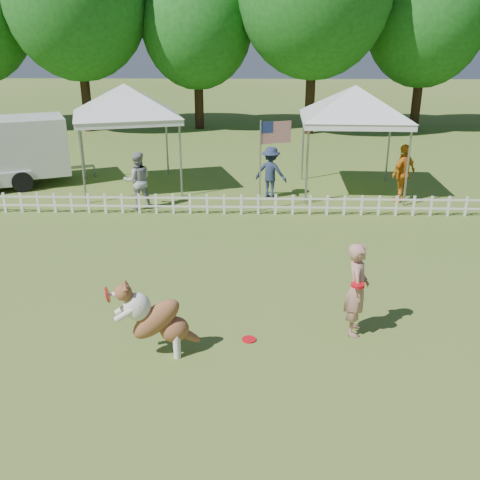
{
  "coord_description": "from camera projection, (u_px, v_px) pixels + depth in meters",
  "views": [
    {
      "loc": [
        0.13,
        -7.91,
        4.9
      ],
      "look_at": [
        -0.14,
        2.0,
        1.1
      ],
      "focal_mm": 40.0,
      "sensor_mm": 36.0,
      "label": 1
    }
  ],
  "objects": [
    {
      "name": "canopy_tent_left",
      "position": [
        128.0,
        138.0,
        17.82
      ],
      "size": [
        4.1,
        4.1,
        3.39
      ],
      "primitive_type": null,
      "rotation": [
        0.0,
        0.0,
        0.3
      ],
      "color": "silver",
      "rests_on": "ground"
    },
    {
      "name": "spectator_b",
      "position": [
        271.0,
        172.0,
        17.08
      ],
      "size": [
        1.2,
        0.95,
        1.63
      ],
      "primitive_type": "imported",
      "rotation": [
        0.0,
        0.0,
        2.76
      ],
      "color": "#222C4A",
      "rests_on": "ground"
    },
    {
      "name": "tree_center_left",
      "position": [
        197.0,
        36.0,
        28.47
      ],
      "size": [
        6.0,
        6.0,
        9.8
      ],
      "primitive_type": null,
      "color": "#195518",
      "rests_on": "ground"
    },
    {
      "name": "cargo_trailer",
      "position": [
        1.0,
        152.0,
        18.26
      ],
      "size": [
        5.85,
        4.38,
        2.36
      ],
      "primitive_type": null,
      "rotation": [
        0.0,
        0.0,
        0.43
      ],
      "color": "silver",
      "rests_on": "ground"
    },
    {
      "name": "spectator_c",
      "position": [
        403.0,
        173.0,
        16.59
      ],
      "size": [
        1.1,
        1.02,
        1.81
      ],
      "primitive_type": "imported",
      "rotation": [
        0.0,
        0.0,
        3.84
      ],
      "color": "orange",
      "rests_on": "ground"
    },
    {
      "name": "handler",
      "position": [
        357.0,
        289.0,
        9.15
      ],
      "size": [
        0.51,
        0.67,
        1.67
      ],
      "primitive_type": "imported",
      "rotation": [
        0.0,
        0.0,
        1.39
      ],
      "color": "tan",
      "rests_on": "ground"
    },
    {
      "name": "frisbee_on_turf",
      "position": [
        249.0,
        339.0,
        9.19
      ],
      "size": [
        0.28,
        0.28,
        0.02
      ],
      "primitive_type": "cylinder",
      "rotation": [
        0.0,
        0.0,
        0.16
      ],
      "color": "red",
      "rests_on": "ground"
    },
    {
      "name": "tree_center_right",
      "position": [
        314.0,
        6.0,
        26.42
      ],
      "size": [
        7.6,
        7.6,
        12.6
      ],
      "primitive_type": null,
      "color": "#195518",
      "rests_on": "ground"
    },
    {
      "name": "dog",
      "position": [
        158.0,
        319.0,
        8.52
      ],
      "size": [
        1.36,
        0.7,
        1.34
      ],
      "primitive_type": null,
      "rotation": [
        0.0,
        0.0,
        0.22
      ],
      "color": "brown",
      "rests_on": "ground"
    },
    {
      "name": "flag_pole",
      "position": [
        260.0,
        167.0,
        15.51
      ],
      "size": [
        0.98,
        0.51,
        2.68
      ],
      "primitive_type": null,
      "rotation": [
        0.0,
        0.0,
        0.41
      ],
      "color": "gray",
      "rests_on": "ground"
    },
    {
      "name": "canopy_tent_right",
      "position": [
        352.0,
        141.0,
        17.38
      ],
      "size": [
        3.4,
        3.4,
        3.38
      ],
      "primitive_type": null,
      "rotation": [
        0.0,
        0.0,
        -0.04
      ],
      "color": "silver",
      "rests_on": "ground"
    },
    {
      "name": "tree_left",
      "position": [
        78.0,
        13.0,
        27.3
      ],
      "size": [
        7.4,
        7.4,
        12.0
      ],
      "primitive_type": null,
      "color": "#195518",
      "rests_on": "ground"
    },
    {
      "name": "tree_right",
      "position": [
        425.0,
        30.0,
        28.05
      ],
      "size": [
        6.2,
        6.2,
        10.4
      ],
      "primitive_type": null,
      "color": "#195518",
      "rests_on": "ground"
    },
    {
      "name": "picket_fence",
      "position": [
        250.0,
        204.0,
        15.57
      ],
      "size": [
        22.0,
        0.08,
        0.6
      ],
      "primitive_type": null,
      "color": "white",
      "rests_on": "ground"
    },
    {
      "name": "spectator_a",
      "position": [
        138.0,
        181.0,
        15.93
      ],
      "size": [
        1.0,
        0.89,
        1.72
      ],
      "primitive_type": "imported",
      "rotation": [
        0.0,
        0.0,
        3.48
      ],
      "color": "#9B9BA0",
      "rests_on": "ground"
    },
    {
      "name": "ground",
      "position": [
        245.0,
        342.0,
        9.14
      ],
      "size": [
        120.0,
        120.0,
        0.0
      ],
      "primitive_type": "plane",
      "color": "#44641F",
      "rests_on": "ground"
    }
  ]
}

